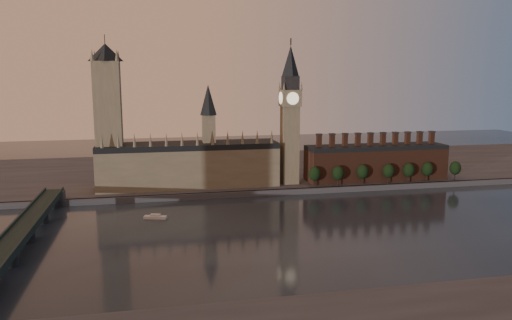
{
  "coord_description": "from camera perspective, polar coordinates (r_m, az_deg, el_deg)",
  "views": [
    {
      "loc": [
        -90.5,
        -246.54,
        83.81
      ],
      "look_at": [
        -27.28,
        55.0,
        32.0
      ],
      "focal_mm": 35.0,
      "sensor_mm": 36.0,
      "label": 1
    }
  ],
  "objects": [
    {
      "name": "ground",
      "position": [
        275.67,
        8.0,
        -8.25
      ],
      "size": [
        900.0,
        900.0,
        0.0
      ],
      "primitive_type": "plane",
      "color": "black",
      "rests_on": "ground"
    },
    {
      "name": "north_bank",
      "position": [
        441.76,
        0.19,
        -1.13
      ],
      "size": [
        900.0,
        182.0,
        4.0
      ],
      "color": "#4D4D52",
      "rests_on": "ground"
    },
    {
      "name": "palace_of_westminster",
      "position": [
        367.69,
        -7.6,
        -0.28
      ],
      "size": [
        130.0,
        30.3,
        74.0
      ],
      "color": "#80735B",
      "rests_on": "north_bank"
    },
    {
      "name": "victoria_tower",
      "position": [
        363.58,
        -16.54,
        5.25
      ],
      "size": [
        24.0,
        24.0,
        108.0
      ],
      "color": "#80735B",
      "rests_on": "north_bank"
    },
    {
      "name": "big_ben",
      "position": [
        371.41,
        3.91,
        5.36
      ],
      "size": [
        15.0,
        15.0,
        107.0
      ],
      "color": "#80735B",
      "rests_on": "north_bank"
    },
    {
      "name": "chimney_block",
      "position": [
        400.68,
        13.53,
        -0.2
      ],
      "size": [
        110.0,
        25.0,
        37.0
      ],
      "color": "#4F2B1E",
      "rests_on": "north_bank"
    },
    {
      "name": "embankment_tree_0",
      "position": [
        366.85,
        6.72,
        -1.57
      ],
      "size": [
        8.6,
        8.6,
        14.88
      ],
      "color": "black",
      "rests_on": "north_bank"
    },
    {
      "name": "embankment_tree_1",
      "position": [
        371.88,
        9.35,
        -1.49
      ],
      "size": [
        8.6,
        8.6,
        14.88
      ],
      "color": "black",
      "rests_on": "north_bank"
    },
    {
      "name": "embankment_tree_2",
      "position": [
        380.97,
        12.08,
        -1.31
      ],
      "size": [
        8.6,
        8.6,
        14.88
      ],
      "color": "black",
      "rests_on": "north_bank"
    },
    {
      "name": "embankment_tree_3",
      "position": [
        388.47,
        14.9,
        -1.21
      ],
      "size": [
        8.6,
        8.6,
        14.88
      ],
      "color": "black",
      "rests_on": "north_bank"
    },
    {
      "name": "embankment_tree_4",
      "position": [
        396.8,
        17.06,
        -1.09
      ],
      "size": [
        8.6,
        8.6,
        14.88
      ],
      "color": "black",
      "rests_on": "north_bank"
    },
    {
      "name": "embankment_tree_5",
      "position": [
        405.3,
        19.0,
        -0.97
      ],
      "size": [
        8.6,
        8.6,
        14.88
      ],
      "color": "black",
      "rests_on": "north_bank"
    },
    {
      "name": "embankment_tree_6",
      "position": [
        416.73,
        21.81,
        -0.86
      ],
      "size": [
        8.6,
        8.6,
        14.88
      ],
      "color": "black",
      "rests_on": "north_bank"
    },
    {
      "name": "westminster_bridge",
      "position": [
        263.54,
        -25.72,
        -8.28
      ],
      "size": [
        14.0,
        200.0,
        11.55
      ],
      "color": "#1C2B26",
      "rests_on": "ground"
    },
    {
      "name": "river_boat",
      "position": [
        305.23,
        -11.44,
        -6.38
      ],
      "size": [
        14.06,
        7.71,
        2.7
      ],
      "rotation": [
        0.0,
        0.0,
        -0.3
      ],
      "color": "silver",
      "rests_on": "ground"
    }
  ]
}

